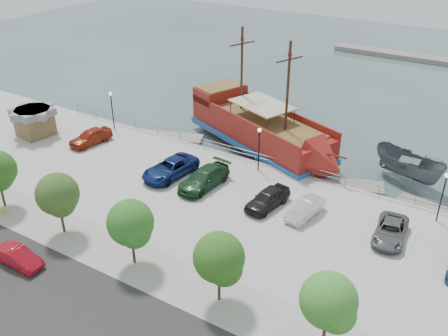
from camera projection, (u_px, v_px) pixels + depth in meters
The scene contains 25 objects.
ground at pixel (222, 211), 42.50m from camera, with size 160.00×160.00×0.00m, color #334547.
street at pixel (82, 323), 30.04m from camera, with size 100.00×8.00×0.04m, color #2B2929.
sidewalk at pixel (146, 267), 34.53m from camera, with size 100.00×4.00×0.05m, color gray.
seawall_railing at pixel (265, 159), 47.61m from camera, with size 50.00×0.06×1.00m.
pirate_ship at pixel (269, 135), 51.14m from camera, with size 20.51×12.47×12.78m.
patrol_boat at pixel (408, 168), 46.30m from camera, with size 2.73×7.26×2.81m, color #50565C.
dock_west at pixel (168, 137), 55.11m from camera, with size 7.69×2.20×0.44m, color gray.
dock_mid at pixel (341, 185), 45.95m from camera, with size 7.61×2.17×0.43m, color gray.
dock_east at pixel (438, 212), 42.06m from camera, with size 6.89×1.97×0.39m, color gray.
shed at pixel (34, 121), 53.13m from camera, with size 4.15×4.15×2.97m.
street_sedan at pixel (18, 257), 34.53m from camera, with size 1.36×3.91×1.29m, color #B50F1D.
fire_hydrant at pixel (4, 210), 40.15m from camera, with size 0.25×0.25×0.73m.
lamp_post_left at pixel (112, 104), 53.75m from camera, with size 0.36×0.36×4.28m.
lamp_post_mid at pixel (259, 142), 45.48m from camera, with size 0.36×0.36×4.28m.
lamp_post_right at pixel (444, 189), 38.13m from camera, with size 0.36×0.36×4.28m.
tree_c at pixel (58, 196), 36.51m from camera, with size 3.30×3.20×5.00m.
tree_d at pixel (131, 225), 33.30m from camera, with size 3.30×3.20×5.00m.
tree_e at pixel (220, 260), 30.08m from camera, with size 3.30×3.20×5.00m.
tree_f at pixel (330, 303), 26.86m from camera, with size 3.30×3.20×5.00m.
parked_car_a at pixel (91, 137), 51.53m from camera, with size 1.88×4.66×1.59m, color #9E2C16.
parked_car_c at pixel (170, 168), 45.50m from camera, with size 2.66×5.76×1.60m, color navy.
parked_car_d at pixel (204, 178), 43.84m from camera, with size 2.29×5.63×1.63m, color #1A3F22.
parked_car_e at pixel (268, 198), 40.97m from camera, with size 1.85×4.59×1.56m, color black.
parked_car_f at pixel (305, 209), 39.80m from camera, with size 1.42×4.08×1.34m, color silver.
parked_car_g at pixel (390, 231), 37.17m from camera, with size 2.21×4.78×1.33m, color #5D5D5D.
Camera 1 is at (18.77, -30.22, 22.55)m, focal length 40.00 mm.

